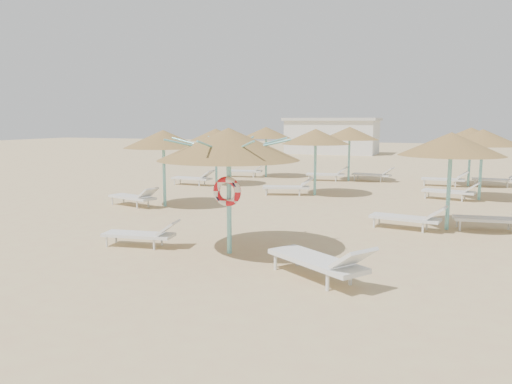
% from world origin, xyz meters
% --- Properties ---
extents(ground, '(120.00, 120.00, 0.00)m').
position_xyz_m(ground, '(0.00, 0.00, 0.00)').
color(ground, tan).
rests_on(ground, ground).
extents(main_palapa, '(3.21, 3.21, 2.87)m').
position_xyz_m(main_palapa, '(-0.07, -0.07, 2.50)').
color(main_palapa, '#74C9C8').
rests_on(main_palapa, ground).
extents(lounger_main_a, '(1.92, 0.84, 0.67)m').
position_xyz_m(lounger_main_a, '(-2.24, -0.31, 0.32)').
color(lounger_main_a, silver).
rests_on(lounger_main_a, ground).
extents(lounger_main_b, '(2.34, 1.87, 0.85)m').
position_xyz_m(lounger_main_b, '(2.41, -1.24, 0.41)').
color(lounger_main_b, silver).
rests_on(lounger_main_b, ground).
extents(palapa_field, '(15.28, 13.16, 2.72)m').
position_xyz_m(palapa_field, '(0.27, 10.55, 2.32)').
color(palapa_field, '#74C9C8').
rests_on(palapa_field, ground).
extents(service_hut, '(8.40, 4.40, 3.25)m').
position_xyz_m(service_hut, '(-6.00, 35.00, 1.64)').
color(service_hut, silver).
rests_on(service_hut, ground).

